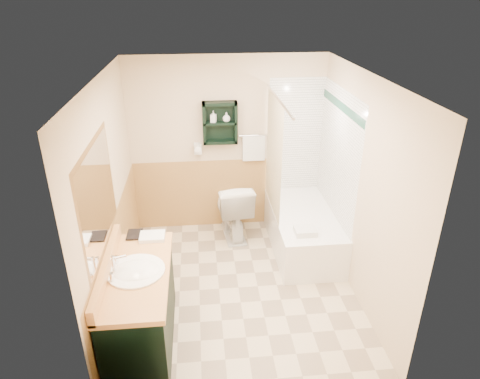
{
  "coord_description": "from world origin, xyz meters",
  "views": [
    {
      "loc": [
        -0.38,
        -3.95,
        3.16
      ],
      "look_at": [
        0.04,
        0.2,
        1.16
      ],
      "focal_mm": 32.0,
      "sensor_mm": 36.0,
      "label": 1
    }
  ],
  "objects_px": {
    "vanity_book": "(126,227)",
    "soap_bottle_b": "(226,118)",
    "hair_dryer": "(198,149)",
    "vanity": "(141,308)",
    "toilet": "(233,209)",
    "wall_shelf": "(220,123)",
    "soap_bottle_a": "(213,119)",
    "bathtub": "(304,231)"
  },
  "relations": [
    {
      "from": "hair_dryer",
      "to": "toilet",
      "type": "distance_m",
      "value": 0.94
    },
    {
      "from": "hair_dryer",
      "to": "wall_shelf",
      "type": "bearing_deg",
      "value": -4.76
    },
    {
      "from": "wall_shelf",
      "to": "toilet",
      "type": "bearing_deg",
      "value": -59.32
    },
    {
      "from": "vanity_book",
      "to": "soap_bottle_a",
      "type": "height_order",
      "value": "soap_bottle_a"
    },
    {
      "from": "toilet",
      "to": "wall_shelf",
      "type": "bearing_deg",
      "value": -65.57
    },
    {
      "from": "hair_dryer",
      "to": "vanity_book",
      "type": "bearing_deg",
      "value": -116.42
    },
    {
      "from": "vanity",
      "to": "soap_bottle_a",
      "type": "xyz_separation_m",
      "value": [
        0.81,
        2.13,
        1.18
      ]
    },
    {
      "from": "vanity",
      "to": "soap_bottle_b",
      "type": "distance_m",
      "value": 2.63
    },
    {
      "from": "vanity",
      "to": "hair_dryer",
      "type": "bearing_deg",
      "value": 74.6
    },
    {
      "from": "toilet",
      "to": "vanity_book",
      "type": "bearing_deg",
      "value": 40.57
    },
    {
      "from": "wall_shelf",
      "to": "soap_bottle_b",
      "type": "relative_size",
      "value": 4.44
    },
    {
      "from": "hair_dryer",
      "to": "bathtub",
      "type": "height_order",
      "value": "hair_dryer"
    },
    {
      "from": "toilet",
      "to": "soap_bottle_a",
      "type": "bearing_deg",
      "value": -51.96
    },
    {
      "from": "wall_shelf",
      "to": "vanity_book",
      "type": "distance_m",
      "value": 1.94
    },
    {
      "from": "wall_shelf",
      "to": "vanity_book",
      "type": "xyz_separation_m",
      "value": [
        -1.06,
        -1.5,
        -0.61
      ]
    },
    {
      "from": "toilet",
      "to": "vanity_book",
      "type": "xyz_separation_m",
      "value": [
        -1.2,
        -1.27,
        0.54
      ]
    },
    {
      "from": "bathtub",
      "to": "soap_bottle_a",
      "type": "distance_m",
      "value": 1.86
    },
    {
      "from": "hair_dryer",
      "to": "toilet",
      "type": "relative_size",
      "value": 0.29
    },
    {
      "from": "hair_dryer",
      "to": "vanity_book",
      "type": "relative_size",
      "value": 1.15
    },
    {
      "from": "vanity_book",
      "to": "soap_bottle_a",
      "type": "distance_m",
      "value": 1.91
    },
    {
      "from": "wall_shelf",
      "to": "soap_bottle_a",
      "type": "distance_m",
      "value": 0.1
    },
    {
      "from": "vanity",
      "to": "wall_shelf",
      "type": "bearing_deg",
      "value": 67.26
    },
    {
      "from": "wall_shelf",
      "to": "vanity",
      "type": "height_order",
      "value": "wall_shelf"
    },
    {
      "from": "soap_bottle_a",
      "to": "soap_bottle_b",
      "type": "bearing_deg",
      "value": 0.0
    },
    {
      "from": "hair_dryer",
      "to": "vanity_book",
      "type": "distance_m",
      "value": 1.73
    },
    {
      "from": "vanity_book",
      "to": "soap_bottle_b",
      "type": "relative_size",
      "value": 1.68
    },
    {
      "from": "vanity_book",
      "to": "vanity",
      "type": "bearing_deg",
      "value": -74.61
    },
    {
      "from": "bathtub",
      "to": "vanity_book",
      "type": "xyz_separation_m",
      "value": [
        -2.08,
        -0.83,
        0.67
      ]
    },
    {
      "from": "wall_shelf",
      "to": "soap_bottle_a",
      "type": "xyz_separation_m",
      "value": [
        -0.08,
        -0.01,
        0.05
      ]
    },
    {
      "from": "soap_bottle_a",
      "to": "toilet",
      "type": "bearing_deg",
      "value": -45.72
    },
    {
      "from": "vanity",
      "to": "soap_bottle_b",
      "type": "height_order",
      "value": "soap_bottle_b"
    },
    {
      "from": "hair_dryer",
      "to": "bathtub",
      "type": "relative_size",
      "value": 0.16
    },
    {
      "from": "vanity",
      "to": "toilet",
      "type": "xyz_separation_m",
      "value": [
        1.03,
        1.9,
        -0.01
      ]
    },
    {
      "from": "toilet",
      "to": "soap_bottle_b",
      "type": "height_order",
      "value": "soap_bottle_b"
    },
    {
      "from": "bathtub",
      "to": "soap_bottle_a",
      "type": "relative_size",
      "value": 10.08
    },
    {
      "from": "wall_shelf",
      "to": "hair_dryer",
      "type": "relative_size",
      "value": 2.29
    },
    {
      "from": "hair_dryer",
      "to": "soap_bottle_b",
      "type": "distance_m",
      "value": 0.57
    },
    {
      "from": "soap_bottle_a",
      "to": "soap_bottle_b",
      "type": "height_order",
      "value": "soap_bottle_b"
    },
    {
      "from": "soap_bottle_a",
      "to": "wall_shelf",
      "type": "bearing_deg",
      "value": 3.44
    },
    {
      "from": "vanity",
      "to": "bathtub",
      "type": "distance_m",
      "value": 2.42
    },
    {
      "from": "toilet",
      "to": "vanity_book",
      "type": "relative_size",
      "value": 3.95
    },
    {
      "from": "hair_dryer",
      "to": "vanity",
      "type": "height_order",
      "value": "hair_dryer"
    }
  ]
}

